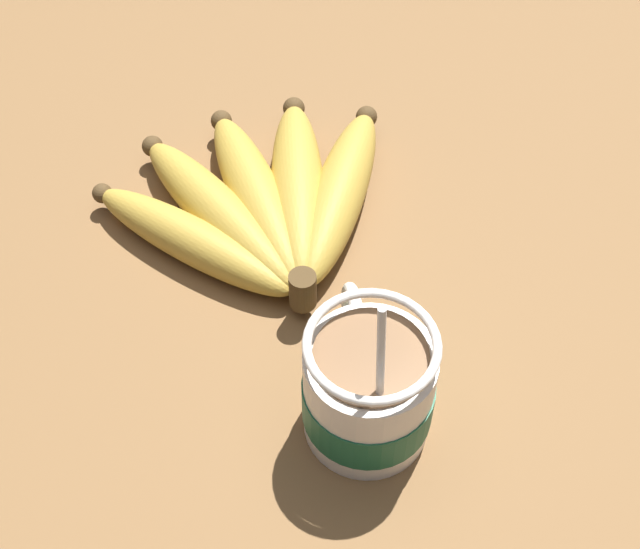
{
  "coord_description": "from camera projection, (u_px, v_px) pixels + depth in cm",
  "views": [
    {
      "loc": [
        -34.6,
        7.73,
        55.74
      ],
      "look_at": [
        3.8,
        1.52,
        7.01
      ],
      "focal_mm": 50.0,
      "sensor_mm": 36.0,
      "label": 1
    }
  ],
  "objects": [
    {
      "name": "coffee_mug",
      "position": [
        364.0,
        390.0,
        0.57
      ],
      "size": [
        12.04,
        8.52,
        14.97
      ],
      "color": "white",
      "rests_on": "table"
    },
    {
      "name": "table",
      "position": [
        349.0,
        361.0,
        0.65
      ],
      "size": [
        120.01,
        120.01,
        2.77
      ],
      "color": "brown",
      "rests_on": "ground"
    },
    {
      "name": "banana_bunch",
      "position": [
        266.0,
        204.0,
        0.7
      ],
      "size": [
        22.15,
        25.47,
        4.35
      ],
      "color": "#4C381E",
      "rests_on": "table"
    }
  ]
}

